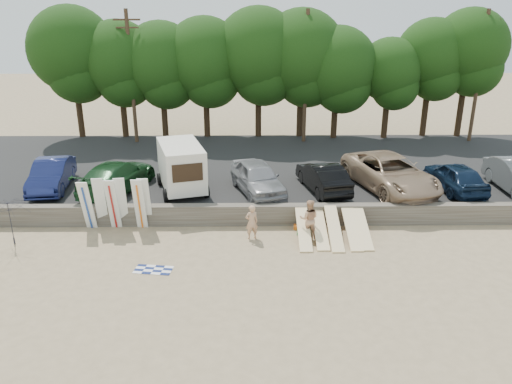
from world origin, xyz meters
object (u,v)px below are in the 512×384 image
car_3 (323,177)px  car_4 (390,173)px  car_2 (258,178)px  box_trailer (181,165)px  beach_umbrella (11,223)px  beachgoer_b (309,219)px  car_1 (117,176)px  beachgoer_a (252,222)px  cooler (302,231)px  car_5 (455,177)px  car_0 (52,175)px

car_3 → car_4: bearing=169.6°
car_2 → car_4: car_4 is taller
box_trailer → car_4: size_ratio=0.67×
car_2 → beach_umbrella: (-10.71, -4.60, -0.46)m
car_3 → beachgoer_b: 4.41m
car_1 → car_4: size_ratio=0.85×
beachgoer_a → cooler: (2.30, 0.39, -0.65)m
car_2 → cooler: (1.98, -3.65, -1.36)m
car_3 → car_4: 3.57m
car_1 → car_5: car_1 is taller
car_0 → car_2: size_ratio=0.98×
car_5 → beachgoer_b: 9.11m
car_0 → beachgoer_b: car_0 is taller
car_3 → car_4: (3.57, 0.16, 0.15)m
beach_umbrella → car_3: bearing=19.1°
beachgoer_a → beachgoer_b: size_ratio=0.90×
car_1 → car_2: size_ratio=1.14×
car_4 → beach_umbrella: car_4 is taller
car_5 → cooler: 9.32m
box_trailer → beachgoer_a: 5.81m
car_2 → beachgoer_b: (2.25, -3.92, -0.62)m
car_2 → beachgoer_a: (-0.32, -4.04, -0.71)m
beachgoer_b → beach_umbrella: (-12.97, -0.67, 0.15)m
car_5 → beachgoer_a: car_5 is taller
beachgoer_b → cooler: beachgoer_b is taller
car_5 → car_4: bearing=-10.8°
car_1 → box_trailer: bearing=-166.5°
car_2 → beachgoer_b: car_2 is taller
beachgoer_b → beach_umbrella: beach_umbrella is taller
car_3 → cooler: 4.39m
car_3 → beachgoer_a: 5.77m
car_0 → beach_umbrella: bearing=-95.3°
car_2 → car_1: bearing=159.1°
beachgoer_a → cooler: bearing=172.3°
car_5 → beachgoer_a: size_ratio=2.79×
car_1 → car_4: bearing=-164.3°
car_1 → car_5: (17.75, -0.24, -0.03)m
car_0 → car_5: 21.27m
box_trailer → beachgoer_a: (3.63, -4.34, -1.31)m
box_trailer → cooler: bearing=-50.0°
car_5 → beach_umbrella: bearing=6.4°
car_0 → cooler: 13.66m
box_trailer → beach_umbrella: size_ratio=1.86×
car_0 → box_trailer: bearing=-10.6°
car_4 → car_1: bearing=163.5°
beachgoer_b → cooler: (-0.28, 0.28, -0.74)m
cooler → car_1: bearing=177.0°
beachgoer_b → car_1: bearing=-17.8°
car_0 → beachgoer_b: bearing=-26.7°
cooler → beachgoer_b: bearing=-24.5°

